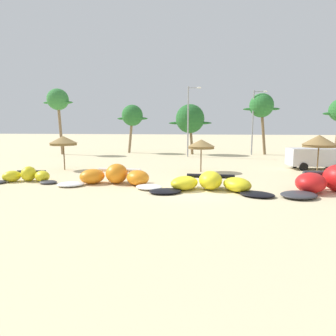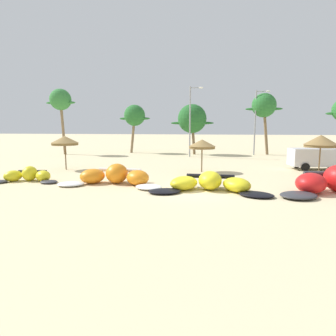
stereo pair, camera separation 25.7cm
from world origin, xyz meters
The scene contains 14 objects.
ground_plane centered at (0.00, 0.00, 0.00)m, with size 260.00×260.00×0.00m, color beige.
kite_far_left centered at (-11.35, 0.99, 0.39)m, with size 4.78×2.59×1.01m.
kite_left centered at (-5.17, 1.04, 0.49)m, with size 7.10×3.26×1.29m.
kite_left_of_center centered at (0.94, 0.10, 0.42)m, with size 7.18×3.29×1.09m.
beach_umbrella_near_van centered at (-11.63, 6.52, 2.52)m, with size 2.33×2.33×2.92m.
beach_umbrella_middle centered at (0.10, 7.19, 2.29)m, with size 2.22×2.22×2.67m.
beach_umbrella_near_palms centered at (9.17, 7.36, 2.60)m, with size 2.50×2.50×3.08m.
parked_van centered at (9.92, 10.20, 1.09)m, with size 4.95×2.56×1.84m.
palm_leftmost centered at (-19.39, 19.78, 7.16)m, with size 4.23×2.82×8.73m.
palm_left centered at (-10.34, 23.64, 5.25)m, with size 4.47×2.98×6.82m.
palm_left_of_gap centered at (-2.06, 22.64, 4.76)m, with size 5.78×3.86×6.72m.
palm_center_left centered at (7.31, 23.83, 6.43)m, with size 4.75×3.17×8.11m.
lamppost_west centered at (-1.92, 19.36, 4.79)m, with size 1.66×0.24×8.54m.
lamppost_west_center centered at (6.33, 23.14, 4.73)m, with size 1.82×0.24×8.40m.
Camera 1 is at (1.03, -16.51, 3.66)m, focal length 30.78 mm.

